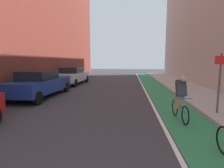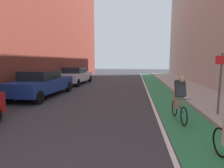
{
  "view_description": "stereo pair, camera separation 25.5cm",
  "coord_description": "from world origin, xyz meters",
  "px_view_note": "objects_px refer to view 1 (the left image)",
  "views": [
    {
      "loc": [
        1.69,
        1.04,
        2.08
      ],
      "look_at": [
        0.9,
        8.93,
        1.05
      ],
      "focal_mm": 28.29,
      "sensor_mm": 36.0,
      "label": 1
    },
    {
      "loc": [
        1.94,
        1.07,
        2.08
      ],
      "look_at": [
        0.9,
        8.93,
        1.05
      ],
      "focal_mm": 28.29,
      "sensor_mm": 36.0,
      "label": 2
    }
  ],
  "objects_px": {
    "parked_sedan_blue": "(40,84)",
    "parked_sedan_white": "(72,75)",
    "street_sign_post": "(220,77)",
    "cyclist_mid": "(180,97)"
  },
  "relations": [
    {
      "from": "parked_sedan_blue",
      "to": "parked_sedan_white",
      "type": "bearing_deg",
      "value": 90.0
    },
    {
      "from": "parked_sedan_blue",
      "to": "street_sign_post",
      "type": "xyz_separation_m",
      "value": [
        8.44,
        -2.83,
        0.7
      ]
    },
    {
      "from": "cyclist_mid",
      "to": "parked_sedan_white",
      "type": "bearing_deg",
      "value": 127.39
    },
    {
      "from": "parked_sedan_blue",
      "to": "street_sign_post",
      "type": "height_order",
      "value": "street_sign_post"
    },
    {
      "from": "cyclist_mid",
      "to": "street_sign_post",
      "type": "bearing_deg",
      "value": 17.56
    },
    {
      "from": "parked_sedan_blue",
      "to": "parked_sedan_white",
      "type": "distance_m",
      "value": 5.78
    },
    {
      "from": "parked_sedan_white",
      "to": "street_sign_post",
      "type": "xyz_separation_m",
      "value": [
        8.44,
        -8.6,
        0.7
      ]
    },
    {
      "from": "parked_sedan_white",
      "to": "cyclist_mid",
      "type": "height_order",
      "value": "cyclist_mid"
    },
    {
      "from": "parked_sedan_white",
      "to": "street_sign_post",
      "type": "bearing_deg",
      "value": -45.54
    },
    {
      "from": "parked_sedan_blue",
      "to": "cyclist_mid",
      "type": "relative_size",
      "value": 2.83
    }
  ]
}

